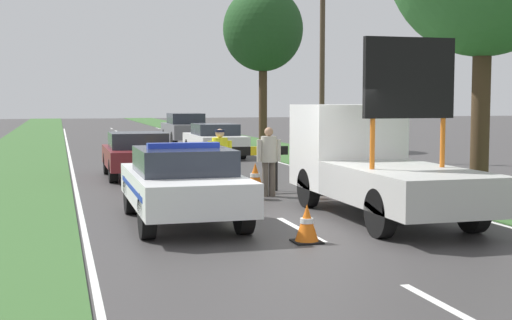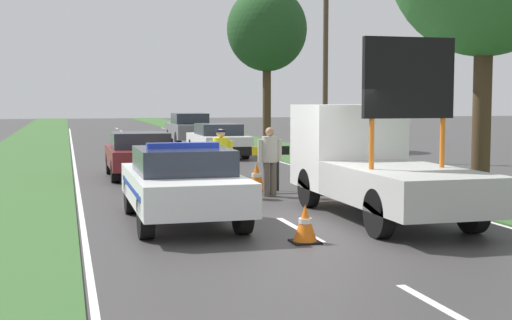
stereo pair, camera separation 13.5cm
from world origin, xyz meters
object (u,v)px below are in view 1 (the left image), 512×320
object	(u,v)px
police_car	(183,183)
work_truck	(371,161)
roadside_tree_near_right	(263,30)
traffic_cone_centre_front	(307,224)
queued_car_wagon_maroon	(137,154)
traffic_cone_near_police	(339,179)
queued_car_van_white	(215,139)
road_barrier	(231,155)
queued_car_suv_grey	(185,129)
pedestrian_civilian	(269,156)
traffic_cone_behind_barrier	(326,180)
traffic_cone_near_truck	(255,177)
police_officer	(220,157)
utility_pole	(322,57)

from	to	relation	value
police_car	work_truck	bearing A→B (deg)	2.58
roadside_tree_near_right	traffic_cone_centre_front	bearing A→B (deg)	-104.20
traffic_cone_centre_front	queued_car_wagon_maroon	xyz separation A→B (m)	(-1.61, 10.56, 0.40)
traffic_cone_near_police	queued_car_wagon_maroon	distance (m)	6.37
queued_car_van_white	work_truck	bearing A→B (deg)	89.72
road_barrier	queued_car_van_white	size ratio (longest dim) A/B	0.65
queued_car_wagon_maroon	traffic_cone_near_police	bearing A→B (deg)	138.05
road_barrier	queued_car_wagon_maroon	world-z (taller)	queued_car_wagon_maroon
queued_car_suv_grey	traffic_cone_near_police	bearing A→B (deg)	92.42
queued_car_wagon_maroon	road_barrier	bearing A→B (deg)	114.77
pedestrian_civilian	traffic_cone_near_police	distance (m)	2.39
police_car	traffic_cone_centre_front	xyz separation A→B (m)	(1.64, -2.35, -0.45)
traffic_cone_behind_barrier	queued_car_wagon_maroon	world-z (taller)	queued_car_wagon_maroon
traffic_cone_centre_front	queued_car_van_white	distance (m)	17.85
queued_car_wagon_maroon	roadside_tree_near_right	world-z (taller)	roadside_tree_near_right
roadside_tree_near_right	traffic_cone_near_truck	bearing A→B (deg)	-106.74
traffic_cone_near_truck	traffic_cone_behind_barrier	bearing A→B (deg)	-33.55
pedestrian_civilian	traffic_cone_near_police	world-z (taller)	pedestrian_civilian
police_car	queued_car_wagon_maroon	size ratio (longest dim) A/B	1.15
traffic_cone_near_truck	queued_car_wagon_maroon	size ratio (longest dim) A/B	0.18
work_truck	queued_car_wagon_maroon	world-z (taller)	work_truck
work_truck	road_barrier	world-z (taller)	work_truck
traffic_cone_behind_barrier	police_officer	bearing A→B (deg)	176.49
roadside_tree_near_right	pedestrian_civilian	bearing A→B (deg)	-105.55
queued_car_wagon_maroon	utility_pole	distance (m)	9.44
queued_car_wagon_maroon	queued_car_suv_grey	xyz separation A→B (m)	(3.94, 14.43, 0.15)
police_car	traffic_cone_centre_front	distance (m)	2.90
queued_car_van_white	utility_pole	xyz separation A→B (m)	(3.70, -2.55, 3.24)
police_officer	work_truck	bearing A→B (deg)	145.47
pedestrian_civilian	traffic_cone_centre_front	world-z (taller)	pedestrian_civilian
queued_car_suv_grey	traffic_cone_centre_front	bearing A→B (deg)	84.66
traffic_cone_centre_front	traffic_cone_near_truck	xyz separation A→B (m)	(0.93, 6.53, 0.05)
road_barrier	traffic_cone_near_truck	bearing A→B (deg)	1.29
work_truck	traffic_cone_near_police	xyz separation A→B (m)	(0.92, 3.94, -0.80)
road_barrier	traffic_cone_centre_front	size ratio (longest dim) A/B	4.72
utility_pole	queued_car_suv_grey	bearing A→B (deg)	110.35
traffic_cone_behind_barrier	queued_car_van_white	world-z (taller)	queued_car_van_white
work_truck	police_officer	xyz separation A→B (m)	(-2.38, 3.30, -0.11)
police_car	traffic_cone_behind_barrier	xyz separation A→B (m)	(4.09, 3.16, -0.41)
traffic_cone_near_police	roadside_tree_near_right	distance (m)	16.37
traffic_cone_centre_front	utility_pole	size ratio (longest dim) A/B	0.08
utility_pole	road_barrier	bearing A→B (deg)	-123.25
work_truck	traffic_cone_centre_front	distance (m)	3.33
traffic_cone_behind_barrier	traffic_cone_near_police	bearing A→B (deg)	50.16
utility_pole	police_officer	bearing A→B (deg)	-123.03
police_officer	traffic_cone_near_police	bearing A→B (deg)	-149.44
traffic_cone_near_truck	queued_car_wagon_maroon	bearing A→B (deg)	122.13
pedestrian_civilian	queued_car_wagon_maroon	bearing A→B (deg)	102.63
road_barrier	traffic_cone_centre_front	bearing A→B (deg)	-97.05
police_car	queued_car_suv_grey	world-z (taller)	queued_car_suv_grey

